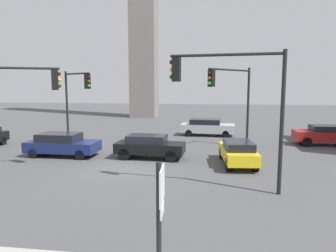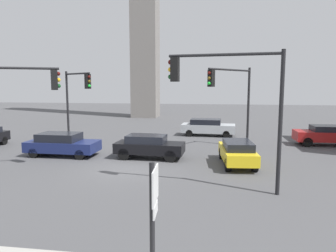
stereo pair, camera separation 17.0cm
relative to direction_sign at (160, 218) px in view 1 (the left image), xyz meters
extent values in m
plane|color=#4C4C4F|center=(-3.30, 9.98, -1.88)|extent=(108.81, 108.81, 0.00)
cylinder|color=black|center=(-0.02, 0.00, -0.34)|extent=(0.10, 0.10, 2.78)
cube|color=white|center=(0.04, 0.00, 0.63)|extent=(0.07, 0.73, 0.65)
cube|color=white|center=(0.04, 0.00, 0.15)|extent=(0.06, 0.50, 0.22)
cylinder|color=black|center=(-9.88, 17.05, 0.77)|extent=(0.16, 0.16, 5.29)
cylinder|color=black|center=(-8.57, 16.05, 3.20)|extent=(2.69, 2.10, 0.12)
cube|color=black|center=(-7.46, 15.20, 2.65)|extent=(0.45, 0.45, 1.00)
sphere|color=#4C0F0C|center=(-7.31, 15.08, 2.95)|extent=(0.20, 0.20, 0.20)
sphere|color=#594714|center=(-7.31, 15.08, 2.65)|extent=(0.20, 0.20, 0.20)
sphere|color=green|center=(-7.31, 15.08, 2.35)|extent=(0.20, 0.20, 0.20)
cylinder|color=black|center=(3.61, 7.11, 0.95)|extent=(0.16, 0.16, 5.65)
cylinder|color=black|center=(1.40, 7.43, 3.61)|extent=(4.44, 0.76, 0.12)
cube|color=black|center=(-0.57, 7.72, 3.06)|extent=(0.36, 0.36, 1.00)
sphere|color=#4C0F0C|center=(-0.77, 7.75, 3.36)|extent=(0.20, 0.20, 0.20)
sphere|color=yellow|center=(-0.77, 7.75, 3.06)|extent=(0.20, 0.20, 0.20)
sphere|color=#14471E|center=(-0.77, 7.75, 2.76)|extent=(0.20, 0.20, 0.20)
cylinder|color=black|center=(-8.11, 8.71, 3.22)|extent=(3.10, 1.71, 0.12)
cube|color=black|center=(-6.81, 9.40, 2.67)|extent=(0.43, 0.43, 1.00)
sphere|color=#4C0F0C|center=(-6.64, 9.49, 2.97)|extent=(0.20, 0.20, 0.20)
sphere|color=yellow|center=(-6.64, 9.49, 2.67)|extent=(0.20, 0.20, 0.20)
sphere|color=#14471E|center=(-6.64, 9.49, 2.37)|extent=(0.20, 0.20, 0.20)
cylinder|color=black|center=(3.39, 16.96, 0.85)|extent=(0.16, 0.16, 5.46)
cylinder|color=black|center=(2.05, 15.16, 3.36)|extent=(2.78, 3.66, 0.12)
cube|color=black|center=(0.86, 13.57, 2.81)|extent=(0.45, 0.45, 1.00)
sphere|color=#4C0F0C|center=(0.74, 13.41, 3.11)|extent=(0.20, 0.20, 0.20)
sphere|color=#594714|center=(0.74, 13.41, 2.81)|extent=(0.20, 0.20, 0.20)
sphere|color=green|center=(0.74, 13.41, 2.51)|extent=(0.20, 0.20, 0.20)
cylinder|color=black|center=(-13.98, 15.10, -1.58)|extent=(0.31, 0.60, 0.60)
cube|color=navy|center=(-8.02, 12.37, -1.28)|extent=(4.32, 1.90, 0.62)
cube|color=black|center=(-8.24, 12.37, -0.74)|extent=(2.43, 1.65, 0.52)
cylinder|color=black|center=(-6.55, 13.10, -1.59)|extent=(0.59, 0.34, 0.58)
cylinder|color=black|center=(-6.58, 11.60, -1.59)|extent=(0.59, 0.34, 0.58)
cylinder|color=black|center=(-9.47, 13.14, -1.59)|extent=(0.59, 0.34, 0.58)
cylinder|color=black|center=(-9.49, 11.64, -1.59)|extent=(0.59, 0.34, 0.58)
cube|color=#ADB2B7|center=(0.59, 21.37, -1.25)|extent=(4.55, 2.05, 0.68)
cube|color=black|center=(0.37, 21.39, -0.71)|extent=(2.58, 1.73, 0.48)
cylinder|color=black|center=(2.14, 22.04, -1.59)|extent=(0.59, 0.36, 0.58)
cylinder|color=black|center=(2.06, 20.55, -1.59)|extent=(0.59, 0.36, 0.58)
cylinder|color=black|center=(-0.88, 22.20, -1.59)|extent=(0.59, 0.36, 0.58)
cylinder|color=black|center=(-0.96, 20.71, -1.59)|extent=(0.59, 0.36, 0.58)
cube|color=maroon|center=(8.96, 18.22, -1.20)|extent=(4.26, 1.83, 0.69)
cube|color=black|center=(9.17, 18.22, -0.67)|extent=(2.39, 1.59, 0.44)
cylinder|color=black|center=(7.54, 17.48, -1.54)|extent=(0.68, 0.33, 0.67)
cylinder|color=black|center=(7.51, 18.92, -1.54)|extent=(0.68, 0.33, 0.67)
cube|color=yellow|center=(2.34, 11.66, -1.25)|extent=(1.96, 4.06, 0.59)
cube|color=black|center=(2.36, 11.47, -0.77)|extent=(1.60, 2.32, 0.45)
cylinder|color=black|center=(1.56, 12.93, -1.55)|extent=(0.35, 0.68, 0.66)
cylinder|color=black|center=(2.86, 13.05, -1.55)|extent=(0.35, 0.68, 0.66)
cylinder|color=black|center=(1.81, 10.27, -1.55)|extent=(0.35, 0.68, 0.66)
cylinder|color=black|center=(3.11, 10.40, -1.55)|extent=(0.35, 0.68, 0.66)
cube|color=black|center=(-2.64, 12.46, -1.24)|extent=(4.07, 1.79, 0.60)
cube|color=black|center=(-2.84, 12.47, -0.74)|extent=(2.30, 1.52, 0.48)
cylinder|color=black|center=(-1.25, 13.05, -1.54)|extent=(0.70, 0.32, 0.69)
cylinder|color=black|center=(-1.31, 11.74, -1.54)|extent=(0.70, 0.32, 0.69)
cylinder|color=black|center=(-3.97, 13.18, -1.54)|extent=(0.70, 0.32, 0.69)
cylinder|color=black|center=(-4.03, 11.86, -1.54)|extent=(0.70, 0.32, 0.69)
camera|label=1|loc=(0.92, -5.57, 2.46)|focal=34.04mm
camera|label=2|loc=(1.09, -5.54, 2.46)|focal=34.04mm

